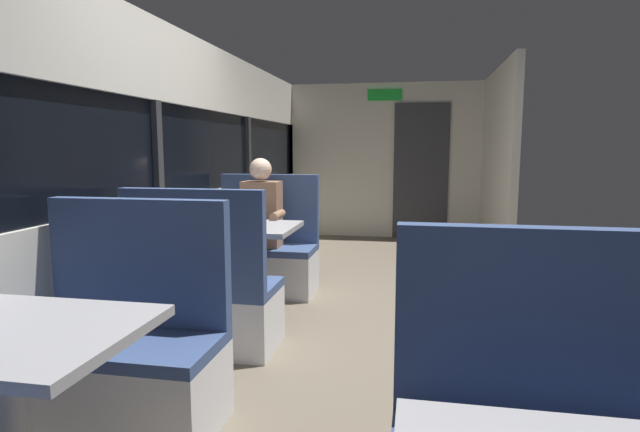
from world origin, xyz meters
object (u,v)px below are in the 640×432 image
Objects in this scene: dining_table_mid_window at (239,238)px; bench_mid_window_facing_entry at (265,257)px; dining_table_near_window at (8,356)px; bench_near_window_facing_entry at (125,359)px; seated_passenger at (263,237)px; bench_mid_window_facing_end at (205,301)px.

bench_mid_window_facing_entry reaches higher than dining_table_mid_window.
bench_mid_window_facing_entry is (0.00, 0.70, -0.31)m from dining_table_mid_window.
dining_table_near_window is 0.82× the size of bench_near_window_facing_entry.
bench_mid_window_facing_entry is (0.00, 3.06, -0.31)m from dining_table_near_window.
dining_table_near_window is 0.77m from bench_near_window_facing_entry.
seated_passenger is (0.00, 2.99, -0.10)m from dining_table_near_window.
bench_near_window_facing_entry is at bearing -90.00° from seated_passenger.
bench_mid_window_facing_end is (0.00, 1.66, -0.31)m from dining_table_near_window.
bench_near_window_facing_entry is 1.00× the size of bench_mid_window_facing_entry.
bench_mid_window_facing_end reaches higher than dining_table_near_window.
bench_mid_window_facing_entry is at bearing 90.00° from dining_table_near_window.
dining_table_mid_window is at bearing 90.00° from bench_near_window_facing_entry.
bench_near_window_facing_entry is 0.96m from bench_mid_window_facing_end.
dining_table_near_window is 3.08m from bench_mid_window_facing_entry.
seated_passenger is at bearing 90.00° from dining_table_mid_window.
dining_table_near_window is at bearing -90.00° from bench_near_window_facing_entry.
seated_passenger is (0.00, 0.63, -0.10)m from dining_table_mid_window.
dining_table_near_window is 2.99m from seated_passenger.
dining_table_mid_window is 0.77m from bench_mid_window_facing_entry.
seated_passenger is (0.00, 1.33, 0.21)m from bench_mid_window_facing_end.
dining_table_near_window is at bearing -90.00° from bench_mid_window_facing_end.
bench_near_window_facing_entry and bench_mid_window_facing_end have the same top height.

